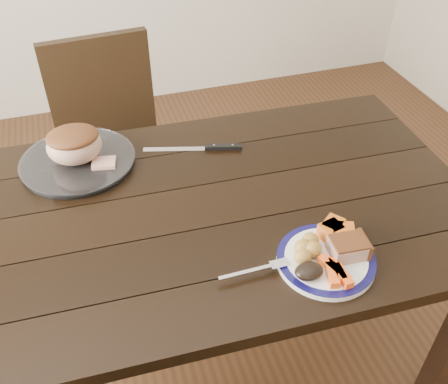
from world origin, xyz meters
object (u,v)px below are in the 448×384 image
object	(u,v)px
serving_platter	(78,162)
pork_slice	(348,248)
roast_joint	(74,146)
chair_far	(113,142)
carving_knife	(211,148)
dining_table	(196,230)
dinner_plate	(326,261)
fork	(259,269)

from	to	relation	value
serving_platter	pork_slice	world-z (taller)	pork_slice
pork_slice	roast_joint	distance (m)	0.86
chair_far	roast_joint	xyz separation A→B (m)	(-0.14, -0.44, 0.30)
carving_knife	pork_slice	bearing A→B (deg)	-55.62
pork_slice	dining_table	bearing A→B (deg)	135.45
dinner_plate	roast_joint	bearing A→B (deg)	132.35
fork	pork_slice	bearing A→B (deg)	-4.96
serving_platter	dinner_plate	bearing A→B (deg)	-47.65
fork	carving_knife	size ratio (longest dim) A/B	0.57
chair_far	fork	xyz separation A→B (m)	(0.24, -1.02, 0.25)
fork	serving_platter	bearing A→B (deg)	122.51
chair_far	dinner_plate	bearing A→B (deg)	106.98
dining_table	dinner_plate	xyz separation A→B (m)	(0.26, -0.30, 0.10)
serving_platter	fork	world-z (taller)	fork
chair_far	serving_platter	world-z (taller)	chair_far
chair_far	carving_knife	bearing A→B (deg)	115.60
pork_slice	carving_knife	size ratio (longest dim) A/B	0.28
dining_table	chair_far	distance (m)	0.77
chair_far	serving_platter	distance (m)	0.51
dinner_plate	serving_platter	size ratio (longest dim) A/B	0.71
roast_joint	serving_platter	bearing A→B (deg)	0.00
dinner_plate	roast_joint	world-z (taller)	roast_joint
dining_table	serving_platter	size ratio (longest dim) A/B	4.76
dining_table	carving_knife	xyz separation A→B (m)	(0.12, 0.26, 0.10)
dining_table	fork	world-z (taller)	fork
dinner_plate	dining_table	bearing A→B (deg)	130.40
fork	carving_knife	xyz separation A→B (m)	(0.04, 0.54, -0.01)
carving_knife	dinner_plate	bearing A→B (deg)	-60.63
pork_slice	fork	xyz separation A→B (m)	(-0.23, 0.02, -0.02)
serving_platter	carving_knife	world-z (taller)	serving_platter
roast_joint	pork_slice	bearing A→B (deg)	-45.17
dining_table	dinner_plate	size ratio (longest dim) A/B	6.70
pork_slice	carving_knife	world-z (taller)	pork_slice
roast_joint	carving_knife	distance (m)	0.43
chair_far	pork_slice	size ratio (longest dim) A/B	10.43
chair_far	dinner_plate	distance (m)	1.14
dinner_plate	pork_slice	bearing A→B (deg)	-4.76
carving_knife	serving_platter	bearing A→B (deg)	-170.24
serving_platter	fork	bearing A→B (deg)	-57.29
roast_joint	carving_knife	world-z (taller)	roast_joint
pork_slice	fork	world-z (taller)	pork_slice
dining_table	serving_platter	distance (m)	0.43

